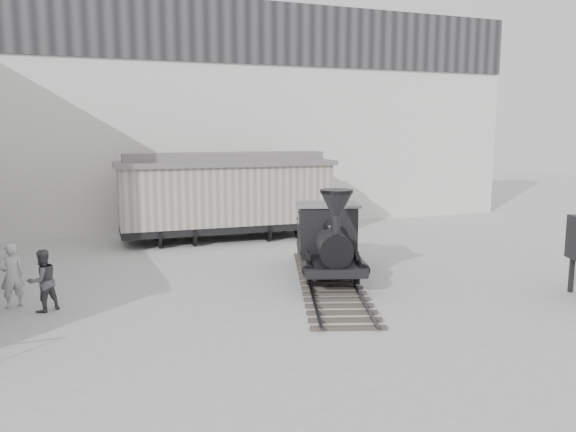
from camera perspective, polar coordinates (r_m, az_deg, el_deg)
name	(u,v)px	position (r m, az deg, el deg)	size (l,w,h in m)	color
ground	(326,315)	(15.04, 3.85, -10.02)	(90.00, 90.00, 0.00)	#9E9E9B
north_wall	(202,116)	(28.57, -8.68, 10.05)	(34.00, 2.51, 11.00)	silver
locomotive	(328,245)	(18.31, 4.09, -2.94)	(4.54, 8.85, 3.07)	#403832
boxcar	(226,194)	(24.96, -6.31, 2.22)	(9.53, 3.20, 3.87)	black
visitor_a	(12,276)	(17.14, -26.27, -5.44)	(0.65, 0.43, 1.79)	#AEAEAE
visitor_b	(43,281)	(16.44, -23.67, -6.04)	(0.82, 0.64, 1.69)	#48494D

